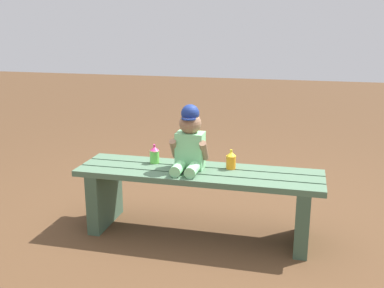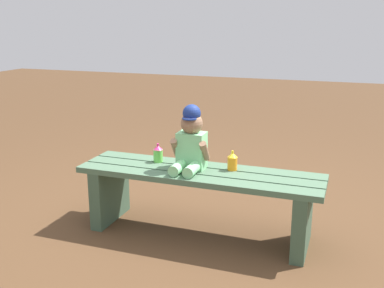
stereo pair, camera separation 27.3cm
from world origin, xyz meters
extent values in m
plane|color=#4C331E|center=(0.00, 0.00, 0.00)|extent=(16.00, 16.00, 0.00)
cube|color=#47664C|center=(0.00, -0.14, 0.41)|extent=(1.52, 0.12, 0.04)
cube|color=#47664C|center=(0.00, 0.00, 0.41)|extent=(1.52, 0.12, 0.04)
cube|color=#47664C|center=(0.00, 0.14, 0.41)|extent=(1.52, 0.12, 0.04)
cube|color=#3C5641|center=(-0.64, 0.00, 0.19)|extent=(0.08, 0.40, 0.39)
cube|color=#3C5641|center=(0.64, 0.00, 0.19)|extent=(0.08, 0.40, 0.39)
cube|color=#7FCC8C|center=(-0.06, 0.03, 0.54)|extent=(0.17, 0.12, 0.23)
sphere|color=#8C664C|center=(-0.06, 0.03, 0.71)|extent=(0.14, 0.14, 0.14)
cylinder|color=navy|center=(-0.06, -0.01, 0.75)|extent=(0.09, 0.09, 0.01)
sphere|color=navy|center=(-0.06, 0.03, 0.77)|extent=(0.11, 0.11, 0.11)
cylinder|color=#85D693|center=(-0.11, -0.09, 0.46)|extent=(0.07, 0.16, 0.07)
cylinder|color=#85D693|center=(-0.02, -0.09, 0.46)|extent=(0.07, 0.16, 0.07)
cylinder|color=#8C664C|center=(-0.16, 0.00, 0.55)|extent=(0.04, 0.12, 0.14)
cylinder|color=#8C664C|center=(0.03, 0.00, 0.55)|extent=(0.04, 0.12, 0.14)
cylinder|color=#66CC4C|center=(-0.31, 0.08, 0.47)|extent=(0.06, 0.06, 0.09)
cone|color=#E5337F|center=(-0.31, 0.08, 0.52)|extent=(0.06, 0.06, 0.03)
cylinder|color=#E5337F|center=(-0.31, 0.08, 0.54)|extent=(0.01, 0.01, 0.02)
cylinder|color=orange|center=(0.19, 0.08, 0.47)|extent=(0.06, 0.06, 0.09)
cone|color=yellow|center=(0.19, 0.08, 0.52)|extent=(0.06, 0.06, 0.03)
cylinder|color=yellow|center=(0.19, 0.08, 0.54)|extent=(0.01, 0.01, 0.02)
camera|label=1|loc=(0.60, -2.61, 1.32)|focal=42.72mm
camera|label=2|loc=(0.86, -2.53, 1.32)|focal=42.72mm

